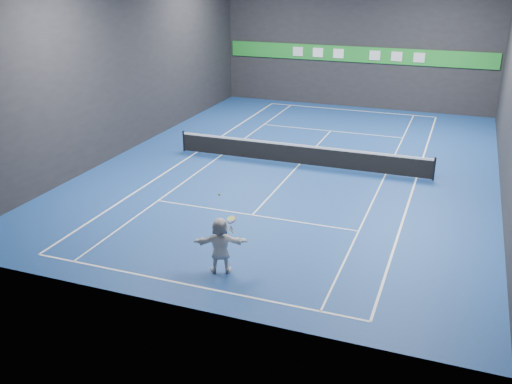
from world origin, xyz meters
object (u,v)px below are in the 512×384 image
at_px(tennis_net, 300,154).
at_px(tennis_racket, 232,221).
at_px(player, 220,245).
at_px(tennis_ball, 219,195).

distance_m(tennis_net, tennis_racket, 10.86).
xyz_separation_m(player, tennis_racket, (0.38, 0.05, 0.85)).
bearing_deg(tennis_ball, player, -68.70).
bearing_deg(tennis_racket, player, -172.77).
distance_m(tennis_ball, tennis_net, 10.79).
relative_size(tennis_ball, tennis_net, 0.01).
distance_m(player, tennis_ball, 1.61).
bearing_deg(tennis_racket, tennis_net, 95.29).
relative_size(player, tennis_ball, 24.33).
xyz_separation_m(player, tennis_ball, (-0.07, 0.19, 1.60)).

